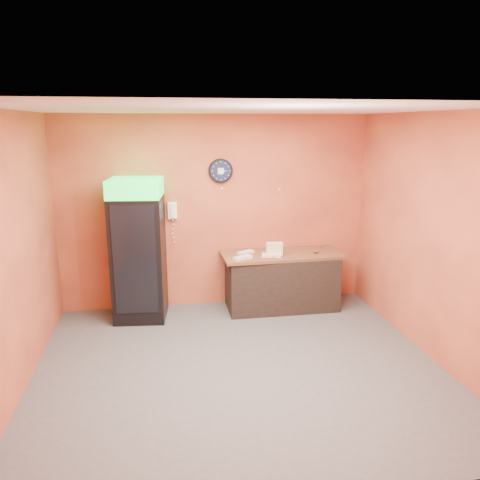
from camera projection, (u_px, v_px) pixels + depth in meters
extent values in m
plane|color=#47474C|center=(239.00, 367.00, 5.26)|extent=(4.50, 4.50, 0.00)
cube|color=#DB663D|center=(216.00, 212.00, 6.83)|extent=(4.50, 0.02, 2.80)
cube|color=#DB663D|center=(11.00, 257.00, 4.55)|extent=(0.02, 4.00, 2.80)
cube|color=#DB663D|center=(434.00, 238.00, 5.29)|extent=(0.02, 4.00, 2.80)
cube|color=white|center=(238.00, 109.00, 4.58)|extent=(4.50, 4.00, 0.02)
cube|color=black|center=(139.00, 258.00, 6.45)|extent=(0.76, 0.76, 1.71)
cube|color=#1CF241|center=(135.00, 188.00, 6.21)|extent=(0.76, 0.76, 0.24)
cube|color=black|center=(141.00, 260.00, 6.10)|extent=(0.57, 0.08, 1.47)
cube|color=black|center=(281.00, 282.00, 6.89)|extent=(1.59, 0.72, 0.79)
cylinder|color=black|center=(221.00, 171.00, 6.67)|extent=(0.35, 0.05, 0.35)
cylinder|color=#0F1433|center=(221.00, 171.00, 6.65)|extent=(0.30, 0.01, 0.30)
cube|color=white|center=(221.00, 171.00, 6.64)|extent=(0.08, 0.00, 0.08)
cube|color=white|center=(172.00, 210.00, 6.67)|extent=(0.13, 0.08, 0.24)
cube|color=white|center=(173.00, 211.00, 6.62)|extent=(0.05, 0.04, 0.19)
cube|color=brown|center=(282.00, 255.00, 6.79)|extent=(1.76, 0.76, 0.04)
cube|color=#F6E3BF|center=(274.00, 254.00, 6.65)|extent=(0.23, 0.09, 0.05)
cube|color=#F6E3BF|center=(274.00, 251.00, 6.64)|extent=(0.23, 0.09, 0.05)
cube|color=#F6E3BF|center=(274.00, 247.00, 6.63)|extent=(0.23, 0.09, 0.05)
cube|color=#F6E3BF|center=(274.00, 244.00, 6.62)|extent=(0.23, 0.09, 0.05)
cube|color=silver|center=(243.00, 258.00, 6.49)|extent=(0.29, 0.21, 0.04)
cube|color=silver|center=(272.00, 255.00, 6.60)|extent=(0.29, 0.17, 0.04)
cube|color=silver|center=(246.00, 252.00, 6.76)|extent=(0.27, 0.22, 0.04)
cylinder|color=silver|center=(272.00, 250.00, 6.82)|extent=(0.06, 0.06, 0.06)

